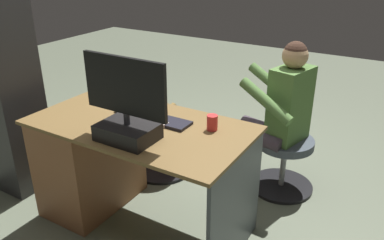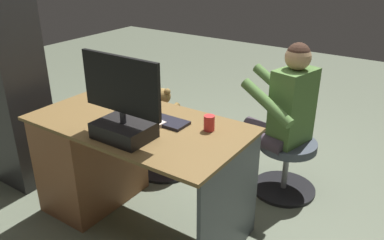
{
  "view_description": "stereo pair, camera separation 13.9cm",
  "coord_description": "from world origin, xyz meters",
  "px_view_note": "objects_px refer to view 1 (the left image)",
  "views": [
    {
      "loc": [
        -1.42,
        2.09,
        1.77
      ],
      "look_at": [
        -0.16,
        -0.0,
        0.67
      ],
      "focal_mm": 36.57,
      "sensor_mm": 36.0,
      "label": 1
    },
    {
      "loc": [
        -1.54,
        2.02,
        1.77
      ],
      "look_at": [
        -0.16,
        -0.0,
        0.67
      ],
      "focal_mm": 36.57,
      "sensor_mm": 36.0,
      "label": 2
    }
  ],
  "objects_px": {
    "cup": "(212,123)",
    "tv_remote": "(117,121)",
    "visitor_chair": "(284,158)",
    "person": "(278,108)",
    "computer_mouse": "(120,108)",
    "keyboard": "(159,120)",
    "office_chair_teddy": "(161,143)",
    "teddy_bear": "(160,107)",
    "desk": "(100,158)",
    "monitor": "(127,114)"
  },
  "relations": [
    {
      "from": "computer_mouse",
      "to": "office_chair_teddy",
      "type": "height_order",
      "value": "computer_mouse"
    },
    {
      "from": "keyboard",
      "to": "computer_mouse",
      "type": "distance_m",
      "value": 0.32
    },
    {
      "from": "monitor",
      "to": "person",
      "type": "relative_size",
      "value": 0.46
    },
    {
      "from": "visitor_chair",
      "to": "office_chair_teddy",
      "type": "bearing_deg",
      "value": 14.03
    },
    {
      "from": "keyboard",
      "to": "computer_mouse",
      "type": "xyz_separation_m",
      "value": [
        0.32,
        -0.0,
        0.01
      ]
    },
    {
      "from": "visitor_chair",
      "to": "person",
      "type": "relative_size",
      "value": 0.42
    },
    {
      "from": "computer_mouse",
      "to": "tv_remote",
      "type": "bearing_deg",
      "value": 124.11
    },
    {
      "from": "tv_remote",
      "to": "visitor_chair",
      "type": "relative_size",
      "value": 0.31
    },
    {
      "from": "cup",
      "to": "tv_remote",
      "type": "bearing_deg",
      "value": 20.49
    },
    {
      "from": "computer_mouse",
      "to": "tv_remote",
      "type": "height_order",
      "value": "computer_mouse"
    },
    {
      "from": "computer_mouse",
      "to": "cup",
      "type": "distance_m",
      "value": 0.67
    },
    {
      "from": "keyboard",
      "to": "office_chair_teddy",
      "type": "distance_m",
      "value": 0.86
    },
    {
      "from": "office_chair_teddy",
      "to": "computer_mouse",
      "type": "bearing_deg",
      "value": 98.06
    },
    {
      "from": "cup",
      "to": "visitor_chair",
      "type": "xyz_separation_m",
      "value": [
        -0.24,
        -0.75,
        -0.54
      ]
    },
    {
      "from": "monitor",
      "to": "visitor_chair",
      "type": "height_order",
      "value": "monitor"
    },
    {
      "from": "teddy_bear",
      "to": "visitor_chair",
      "type": "distance_m",
      "value": 1.06
    },
    {
      "from": "tv_remote",
      "to": "office_chair_teddy",
      "type": "distance_m",
      "value": 0.9
    },
    {
      "from": "computer_mouse",
      "to": "person",
      "type": "bearing_deg",
      "value": -136.67
    },
    {
      "from": "desk",
      "to": "keyboard",
      "type": "height_order",
      "value": "keyboard"
    },
    {
      "from": "computer_mouse",
      "to": "visitor_chair",
      "type": "xyz_separation_m",
      "value": [
        -0.91,
        -0.8,
        -0.51
      ]
    },
    {
      "from": "desk",
      "to": "computer_mouse",
      "type": "height_order",
      "value": "computer_mouse"
    },
    {
      "from": "person",
      "to": "cup",
      "type": "bearing_deg",
      "value": 77.45
    },
    {
      "from": "keyboard",
      "to": "tv_remote",
      "type": "bearing_deg",
      "value": 34.85
    },
    {
      "from": "monitor",
      "to": "tv_remote",
      "type": "distance_m",
      "value": 0.29
    },
    {
      "from": "office_chair_teddy",
      "to": "visitor_chair",
      "type": "bearing_deg",
      "value": -165.97
    },
    {
      "from": "tv_remote",
      "to": "person",
      "type": "xyz_separation_m",
      "value": [
        -0.73,
        -0.94,
        -0.09
      ]
    },
    {
      "from": "tv_remote",
      "to": "teddy_bear",
      "type": "height_order",
      "value": "tv_remote"
    },
    {
      "from": "visitor_chair",
      "to": "computer_mouse",
      "type": "bearing_deg",
      "value": 41.42
    },
    {
      "from": "cup",
      "to": "office_chair_teddy",
      "type": "bearing_deg",
      "value": -33.77
    },
    {
      "from": "desk",
      "to": "tv_remote",
      "type": "distance_m",
      "value": 0.44
    },
    {
      "from": "keyboard",
      "to": "visitor_chair",
      "type": "height_order",
      "value": "keyboard"
    },
    {
      "from": "visitor_chair",
      "to": "cup",
      "type": "bearing_deg",
      "value": 72.04
    },
    {
      "from": "person",
      "to": "keyboard",
      "type": "bearing_deg",
      "value": 57.09
    },
    {
      "from": "keyboard",
      "to": "tv_remote",
      "type": "xyz_separation_m",
      "value": [
        0.22,
        0.15,
        -0.0
      ]
    },
    {
      "from": "computer_mouse",
      "to": "person",
      "type": "relative_size",
      "value": 0.08
    },
    {
      "from": "visitor_chair",
      "to": "keyboard",
      "type": "bearing_deg",
      "value": 53.84
    },
    {
      "from": "visitor_chair",
      "to": "person",
      "type": "xyz_separation_m",
      "value": [
        0.08,
        0.02,
        0.42
      ]
    },
    {
      "from": "tv_remote",
      "to": "teddy_bear",
      "type": "distance_m",
      "value": 0.77
    },
    {
      "from": "computer_mouse",
      "to": "person",
      "type": "distance_m",
      "value": 1.15
    },
    {
      "from": "desk",
      "to": "person",
      "type": "distance_m",
      "value": 1.34
    },
    {
      "from": "monitor",
      "to": "cup",
      "type": "relative_size",
      "value": 5.71
    },
    {
      "from": "desk",
      "to": "computer_mouse",
      "type": "bearing_deg",
      "value": -144.6
    },
    {
      "from": "monitor",
      "to": "desk",
      "type": "bearing_deg",
      "value": -24.18
    },
    {
      "from": "tv_remote",
      "to": "visitor_chair",
      "type": "xyz_separation_m",
      "value": [
        -0.81,
        -0.96,
        -0.5
      ]
    },
    {
      "from": "keyboard",
      "to": "cup",
      "type": "relative_size",
      "value": 4.43
    },
    {
      "from": "desk",
      "to": "tv_remote",
      "type": "bearing_deg",
      "value": 166.5
    },
    {
      "from": "cup",
      "to": "teddy_bear",
      "type": "xyz_separation_m",
      "value": [
        0.75,
        -0.51,
        -0.24
      ]
    },
    {
      "from": "desk",
      "to": "tv_remote",
      "type": "relative_size",
      "value": 9.36
    },
    {
      "from": "tv_remote",
      "to": "office_chair_teddy",
      "type": "xyz_separation_m",
      "value": [
        0.18,
        -0.71,
        -0.52
      ]
    },
    {
      "from": "computer_mouse",
      "to": "cup",
      "type": "height_order",
      "value": "cup"
    }
  ]
}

